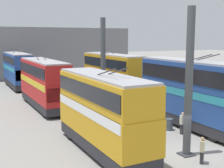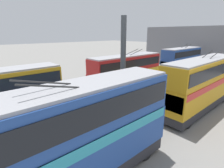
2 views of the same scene
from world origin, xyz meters
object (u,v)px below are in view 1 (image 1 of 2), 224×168
at_px(bus_left_near, 191,89).
at_px(oil_drum, 169,124).
at_px(person_by_left_row, 182,123).
at_px(person_aisle_foreground, 202,150).
at_px(bus_right_near, 103,108).
at_px(bus_left_far, 112,73).
at_px(bus_right_mid, 44,81).
at_px(bus_right_far, 18,68).

relative_size(bus_left_near, oil_drum, 11.80).
relative_size(person_by_left_row, person_aisle_foreground, 1.06).
distance_m(person_by_left_row, oil_drum, 1.34).
height_order(bus_right_near, oil_drum, bus_right_near).
relative_size(bus_left_far, oil_drum, 12.83).
height_order(bus_left_near, person_aisle_foreground, bus_left_near).
xyz_separation_m(bus_left_near, bus_right_near, (-1.91, 8.54, -0.24)).
height_order(bus_left_near, bus_right_mid, bus_left_near).
distance_m(bus_right_mid, oil_drum, 13.93).
bearing_deg(person_aisle_foreground, bus_left_far, -55.89).
xyz_separation_m(bus_left_far, bus_right_far, (12.55, 8.54, -0.14)).
xyz_separation_m(bus_left_far, person_aisle_foreground, (-19.75, 4.39, -2.11)).
bearing_deg(bus_right_mid, person_aisle_foreground, -167.13).
relative_size(bus_left_near, bus_left_far, 0.92).
bearing_deg(bus_left_far, bus_left_near, -180.00).
height_order(bus_right_mid, bus_right_far, bus_right_far).
xyz_separation_m(bus_right_mid, oil_drum, (-12.12, -6.47, -2.29)).
bearing_deg(bus_right_far, bus_left_near, -161.92).
height_order(bus_right_near, person_aisle_foreground, bus_right_near).
xyz_separation_m(bus_left_far, bus_right_mid, (-1.57, 8.54, -0.19)).
distance_m(bus_right_mid, bus_right_far, 14.12).
relative_size(person_aisle_foreground, oil_drum, 1.75).
xyz_separation_m(bus_right_mid, bus_right_far, (14.12, 0.00, 0.05)).
bearing_deg(oil_drum, bus_right_near, 105.81).
relative_size(bus_left_near, bus_right_mid, 0.99).
bearing_deg(person_aisle_foreground, oil_drum, -64.29).
bearing_deg(bus_right_mid, bus_right_near, 180.00).
relative_size(bus_left_far, person_by_left_row, 6.94).
bearing_deg(person_aisle_foreground, bus_right_near, 1.16).
bearing_deg(oil_drum, bus_right_mid, 28.09).
distance_m(bus_left_far, bus_right_near, 17.72).
bearing_deg(person_by_left_row, person_aisle_foreground, -40.63).
distance_m(bus_right_mid, person_by_left_row, 15.08).
bearing_deg(bus_right_far, bus_right_near, 180.00).
xyz_separation_m(bus_left_near, bus_right_far, (26.16, 8.54, -0.22)).
bearing_deg(bus_left_near, bus_right_near, 102.62).
bearing_deg(bus_left_far, bus_right_mid, 100.43).
bearing_deg(person_aisle_foreground, bus_left_near, -78.94).
height_order(bus_right_far, oil_drum, bus_right_far).
xyz_separation_m(bus_right_near, bus_right_far, (28.07, -0.00, 0.03)).
bearing_deg(person_by_left_row, bus_right_far, -178.75).
distance_m(bus_left_near, bus_right_far, 27.52).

